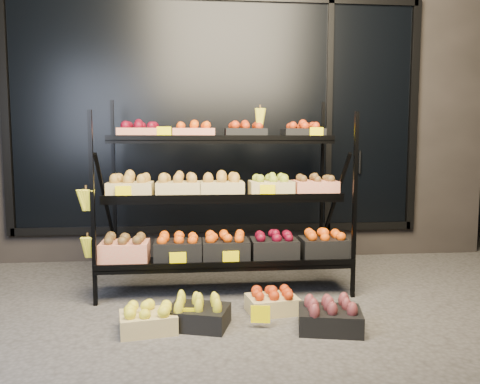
{
  "coord_description": "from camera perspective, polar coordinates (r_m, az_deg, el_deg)",
  "views": [
    {
      "loc": [
        -0.25,
        -3.43,
        1.24
      ],
      "look_at": [
        0.14,
        0.55,
        0.84
      ],
      "focal_mm": 35.0,
      "sensor_mm": 36.0,
      "label": 1
    }
  ],
  "objects": [
    {
      "name": "floor_crate_left",
      "position": [
        3.28,
        -11.14,
        -14.88
      ],
      "size": [
        0.41,
        0.33,
        0.19
      ],
      "rotation": [
        0.0,
        0.0,
        0.18
      ],
      "color": "#D4BF7A",
      "rests_on": "ground"
    },
    {
      "name": "building",
      "position": [
        6.04,
        -3.22,
        10.6
      ],
      "size": [
        6.0,
        2.08,
        3.5
      ],
      "color": "#2D2826",
      "rests_on": "ground"
    },
    {
      "name": "ground",
      "position": [
        3.66,
        -1.33,
        -14.06
      ],
      "size": [
        24.0,
        24.0,
        0.0
      ],
      "primitive_type": "plane",
      "color": "#514F4C",
      "rests_on": "ground"
    },
    {
      "name": "display_rack",
      "position": [
        4.06,
        -2.11,
        -0.64
      ],
      "size": [
        2.18,
        1.02,
        1.69
      ],
      "color": "black",
      "rests_on": "ground"
    },
    {
      "name": "floor_crate_midright",
      "position": [
        3.57,
        3.93,
        -13.1
      ],
      "size": [
        0.4,
        0.32,
        0.19
      ],
      "rotation": [
        0.0,
        0.0,
        0.16
      ],
      "color": "#D4BF7A",
      "rests_on": "ground"
    },
    {
      "name": "tag_floor_b",
      "position": [
        3.28,
        2.51,
        -15.32
      ],
      "size": [
        0.13,
        0.01,
        0.12
      ],
      "primitive_type": "cube",
      "color": "#FFE900",
      "rests_on": "ground"
    },
    {
      "name": "floor_crate_right",
      "position": [
        3.29,
        10.91,
        -14.65
      ],
      "size": [
        0.47,
        0.39,
        0.21
      ],
      "rotation": [
        0.0,
        0.0,
        -0.21
      ],
      "color": "black",
      "rests_on": "ground"
    },
    {
      "name": "tag_floor_a",
      "position": [
        3.25,
        -6.58,
        -15.55
      ],
      "size": [
        0.13,
        0.01,
        0.12
      ],
      "primitive_type": "cube",
      "color": "#FFE900",
      "rests_on": "ground"
    },
    {
      "name": "floor_crate_midleft",
      "position": [
        3.31,
        -5.14,
        -14.49
      ],
      "size": [
        0.47,
        0.4,
        0.2
      ],
      "rotation": [
        0.0,
        0.0,
        -0.29
      ],
      "color": "black",
      "rests_on": "ground"
    }
  ]
}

